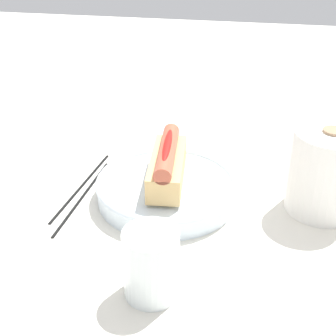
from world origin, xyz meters
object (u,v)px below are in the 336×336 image
Objects in this scene: hotdog_front at (168,164)px; paper_towel_roll at (326,172)px; water_glass at (151,265)px; serving_bowl at (168,188)px; chopstick_far at (81,185)px; chopstick_near at (82,196)px.

paper_towel_roll is (-0.02, 0.24, 0.00)m from hotdog_front.
hotdog_front is at bearing -86.06° from paper_towel_roll.
paper_towel_roll is at bearing 135.64° from water_glass.
serving_bowl is 0.21m from water_glass.
chopstick_far is at bearing -93.87° from hotdog_front.
chopstick_far is at bearing -153.91° from chopstick_near.
water_glass is at bearing 43.37° from chopstick_near.
paper_towel_roll reaches higher than hotdog_front.
water_glass is 0.67× the size of paper_towel_roll.
chopstick_near is at bearing 28.47° from chopstick_far.
water_glass is at bearing 4.66° from hotdog_front.
serving_bowl is 1.02× the size of chopstick_far.
chopstick_near is (-0.19, -0.15, -0.04)m from water_glass.
chopstick_near is at bearing -140.92° from water_glass.
hotdog_front reaches higher than chopstick_far.
chopstick_far is (-0.01, -0.15, -0.02)m from serving_bowl.
serving_bowl is 1.68× the size of paper_towel_roll.
chopstick_near is at bearing -81.63° from hotdog_front.
chopstick_far is (-0.03, -0.01, 0.00)m from chopstick_near.
water_glass is 0.31m from paper_towel_roll.
water_glass is 0.41× the size of chopstick_near.
water_glass is at bearing 43.74° from chopstick_far.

